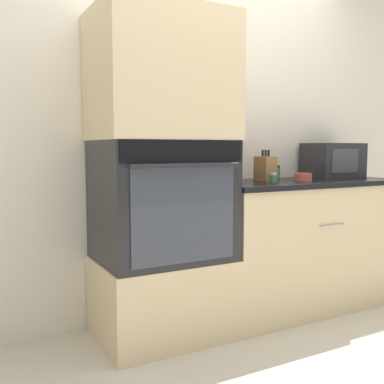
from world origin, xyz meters
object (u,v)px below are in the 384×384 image
Objects in this scene: microwave at (333,160)px; condiment_jar_mid at (273,178)px; knife_block at (265,168)px; bowl at (303,177)px; wall_oven at (162,200)px; condiment_jar_far at (277,172)px; condiment_jar_near at (234,174)px.

microwave reaches higher than condiment_jar_mid.
knife_block is 1.79× the size of bowl.
knife_block is 3.31× the size of condiment_jar_mid.
wall_oven is at bearing -175.27° from microwave.
microwave is 0.72m from knife_block.
wall_oven is at bearing -176.31° from knife_block.
microwave is at bearing 5.90° from knife_block.
microwave reaches higher than bowl.
bowl is at bearing -26.89° from knife_block.
microwave is 2.02× the size of knife_block.
knife_block is at bearing -142.53° from condiment_jar_far.
bowl is (1.05, -0.07, 0.11)m from wall_oven.
wall_oven is 1.06m from bowl.
condiment_jar_far is (0.31, 0.35, 0.02)m from condiment_jar_mid.
condiment_jar_mid is 0.68× the size of condiment_jar_far.
condiment_jar_near is at bearing -179.65° from knife_block.
condiment_jar_far is at bearing 84.63° from bowl.
wall_oven is 1.55m from microwave.
knife_block is (-0.72, -0.07, -0.05)m from microwave.
knife_block is 2.24× the size of condiment_jar_far.
knife_block is (0.81, 0.05, 0.17)m from wall_oven.
bowl is 1.01× the size of condiment_jar_near.
condiment_jar_far is (-0.45, 0.13, -0.09)m from microwave.
wall_oven is at bearing -174.75° from condiment_jar_near.
bowl is at bearing -95.37° from condiment_jar_far.
condiment_jar_mid is (-0.04, -0.14, -0.06)m from knife_block.
condiment_jar_near is at bearing -158.57° from condiment_jar_far.
microwave is 4.52× the size of condiment_jar_far.
condiment_jar_near is 0.26m from condiment_jar_mid.
wall_oven is 6.40× the size of condiment_jar_near.
condiment_jar_far reaches higher than bowl.
bowl is 1.25× the size of condiment_jar_far.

